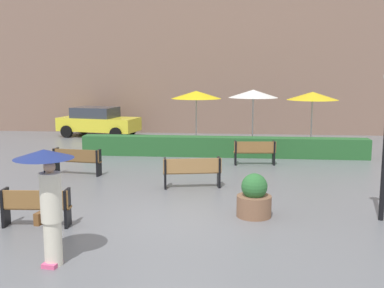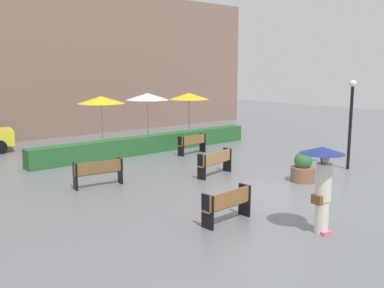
{
  "view_description": "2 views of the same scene",
  "coord_description": "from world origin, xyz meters",
  "px_view_note": "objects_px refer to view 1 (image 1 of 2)",
  "views": [
    {
      "loc": [
        1.51,
        -10.27,
        3.44
      ],
      "look_at": [
        0.23,
        2.73,
        1.39
      ],
      "focal_mm": 43.18,
      "sensor_mm": 36.0,
      "label": 1
    },
    {
      "loc": [
        -10.43,
        -8.23,
        3.87
      ],
      "look_at": [
        -0.68,
        3.39,
        1.24
      ],
      "focal_mm": 40.47,
      "sensor_mm": 36.0,
      "label": 2
    }
  ],
  "objects_px": {
    "bench_near_left": "(36,205)",
    "pedestrian_with_umbrella": "(48,189)",
    "planter_pot": "(254,198)",
    "bench_mid_center": "(192,170)",
    "patio_umbrella_yellow": "(196,95)",
    "patio_umbrella_yellow_far": "(313,96)",
    "parked_car": "(98,121)",
    "bench_back_row": "(255,151)",
    "patio_umbrella_white": "(253,94)",
    "bench_far_left": "(77,159)"
  },
  "relations": [
    {
      "from": "bench_near_left",
      "to": "pedestrian_with_umbrella",
      "type": "bearing_deg",
      "value": -59.39
    },
    {
      "from": "planter_pot",
      "to": "bench_mid_center",
      "type": "bearing_deg",
      "value": 124.09
    },
    {
      "from": "patio_umbrella_yellow",
      "to": "patio_umbrella_yellow_far",
      "type": "xyz_separation_m",
      "value": [
        5.09,
        -0.5,
        0.0
      ]
    },
    {
      "from": "pedestrian_with_umbrella",
      "to": "planter_pot",
      "type": "xyz_separation_m",
      "value": [
        3.73,
        3.18,
        -0.95
      ]
    },
    {
      "from": "planter_pot",
      "to": "parked_car",
      "type": "distance_m",
      "value": 15.31
    },
    {
      "from": "pedestrian_with_umbrella",
      "to": "patio_umbrella_yellow_far",
      "type": "xyz_separation_m",
      "value": [
        6.52,
        12.78,
        1.0
      ]
    },
    {
      "from": "parked_car",
      "to": "bench_mid_center",
      "type": "bearing_deg",
      "value": -60.01
    },
    {
      "from": "bench_back_row",
      "to": "patio_umbrella_white",
      "type": "bearing_deg",
      "value": 89.61
    },
    {
      "from": "bench_near_left",
      "to": "patio_umbrella_white",
      "type": "height_order",
      "value": "patio_umbrella_white"
    },
    {
      "from": "bench_far_left",
      "to": "patio_umbrella_white",
      "type": "distance_m",
      "value": 8.69
    },
    {
      "from": "patio_umbrella_yellow",
      "to": "patio_umbrella_yellow_far",
      "type": "height_order",
      "value": "same"
    },
    {
      "from": "bench_mid_center",
      "to": "patio_umbrella_yellow",
      "type": "bearing_deg",
      "value": 94.2
    },
    {
      "from": "pedestrian_with_umbrella",
      "to": "patio_umbrella_yellow",
      "type": "distance_m",
      "value": 13.4
    },
    {
      "from": "bench_back_row",
      "to": "patio_umbrella_white",
      "type": "height_order",
      "value": "patio_umbrella_white"
    },
    {
      "from": "bench_far_left",
      "to": "patio_umbrella_white",
      "type": "bearing_deg",
      "value": 44.61
    },
    {
      "from": "bench_back_row",
      "to": "bench_near_left",
      "type": "bearing_deg",
      "value": -124.38
    },
    {
      "from": "parked_car",
      "to": "bench_back_row",
      "type": "bearing_deg",
      "value": -40.51
    },
    {
      "from": "planter_pot",
      "to": "patio_umbrella_yellow",
      "type": "bearing_deg",
      "value": 102.79
    },
    {
      "from": "bench_near_left",
      "to": "pedestrian_with_umbrella",
      "type": "xyz_separation_m",
      "value": [
        1.15,
        -1.95,
        0.9
      ]
    },
    {
      "from": "bench_near_left",
      "to": "parked_car",
      "type": "height_order",
      "value": "parked_car"
    },
    {
      "from": "planter_pot",
      "to": "patio_umbrella_white",
      "type": "relative_size",
      "value": 0.4
    },
    {
      "from": "patio_umbrella_white",
      "to": "bench_mid_center",
      "type": "bearing_deg",
      "value": -105.27
    },
    {
      "from": "bench_mid_center",
      "to": "planter_pot",
      "type": "bearing_deg",
      "value": -55.91
    },
    {
      "from": "bench_mid_center",
      "to": "planter_pot",
      "type": "distance_m",
      "value": 3.1
    },
    {
      "from": "bench_near_left",
      "to": "pedestrian_with_umbrella",
      "type": "distance_m",
      "value": 2.43
    },
    {
      "from": "bench_near_left",
      "to": "patio_umbrella_white",
      "type": "distance_m",
      "value": 12.42
    },
    {
      "from": "bench_far_left",
      "to": "patio_umbrella_yellow_far",
      "type": "xyz_separation_m",
      "value": [
        8.56,
        5.64,
        1.87
      ]
    },
    {
      "from": "planter_pot",
      "to": "pedestrian_with_umbrella",
      "type": "bearing_deg",
      "value": -139.49
    },
    {
      "from": "patio_umbrella_yellow",
      "to": "parked_car",
      "type": "xyz_separation_m",
      "value": [
        -5.55,
        3.05,
        -1.58
      ]
    },
    {
      "from": "planter_pot",
      "to": "bench_far_left",
      "type": "bearing_deg",
      "value": 145.59
    },
    {
      "from": "patio_umbrella_white",
      "to": "patio_umbrella_yellow_far",
      "type": "distance_m",
      "value": 2.55
    },
    {
      "from": "bench_far_left",
      "to": "patio_umbrella_white",
      "type": "relative_size",
      "value": 0.64
    },
    {
      "from": "planter_pot",
      "to": "patio_umbrella_yellow_far",
      "type": "bearing_deg",
      "value": 73.76
    },
    {
      "from": "bench_near_left",
      "to": "bench_back_row",
      "type": "bearing_deg",
      "value": 55.62
    },
    {
      "from": "bench_back_row",
      "to": "planter_pot",
      "type": "xyz_separation_m",
      "value": [
        -0.24,
        -6.24,
        -0.08
      ]
    },
    {
      "from": "pedestrian_with_umbrella",
      "to": "parked_car",
      "type": "distance_m",
      "value": 16.85
    },
    {
      "from": "patio_umbrella_yellow",
      "to": "bench_far_left",
      "type": "bearing_deg",
      "value": -119.5
    },
    {
      "from": "parked_car",
      "to": "bench_near_left",
      "type": "bearing_deg",
      "value": -78.36
    },
    {
      "from": "bench_mid_center",
      "to": "patio_umbrella_yellow",
      "type": "height_order",
      "value": "patio_umbrella_yellow"
    },
    {
      "from": "bench_back_row",
      "to": "bench_far_left",
      "type": "height_order",
      "value": "bench_back_row"
    },
    {
      "from": "bench_back_row",
      "to": "patio_umbrella_yellow",
      "type": "relative_size",
      "value": 0.61
    },
    {
      "from": "pedestrian_with_umbrella",
      "to": "patio_umbrella_yellow",
      "type": "bearing_deg",
      "value": 83.83
    },
    {
      "from": "bench_back_row",
      "to": "patio_umbrella_yellow_far",
      "type": "distance_m",
      "value": 4.62
    },
    {
      "from": "bench_mid_center",
      "to": "patio_umbrella_white",
      "type": "relative_size",
      "value": 0.66
    },
    {
      "from": "bench_back_row",
      "to": "planter_pot",
      "type": "height_order",
      "value": "planter_pot"
    },
    {
      "from": "bench_far_left",
      "to": "planter_pot",
      "type": "height_order",
      "value": "planter_pot"
    },
    {
      "from": "patio_umbrella_yellow_far",
      "to": "bench_far_left",
      "type": "bearing_deg",
      "value": -146.62
    },
    {
      "from": "bench_mid_center",
      "to": "bench_far_left",
      "type": "height_order",
      "value": "bench_mid_center"
    },
    {
      "from": "bench_back_row",
      "to": "bench_mid_center",
      "type": "bearing_deg",
      "value": -118.29
    },
    {
      "from": "bench_back_row",
      "to": "patio_umbrella_yellow",
      "type": "height_order",
      "value": "patio_umbrella_yellow"
    }
  ]
}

